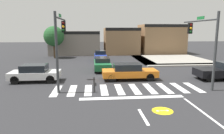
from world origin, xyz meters
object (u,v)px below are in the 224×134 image
(car_blue, at_px, (100,56))
(car_white, at_px, (35,73))
(car_orange, at_px, (129,71))
(car_green, at_px, (102,64))
(traffic_signal_southwest, at_px, (60,36))
(traffic_signal_southeast, at_px, (202,36))
(roadside_tree, at_px, (54,36))
(car_black, at_px, (223,71))

(car_blue, xyz_separation_m, car_white, (-5.98, -11.65, 0.03))
(car_white, bearing_deg, car_orange, 179.76)
(car_blue, relative_size, car_orange, 0.89)
(car_white, height_order, car_green, car_white)
(traffic_signal_southwest, bearing_deg, car_white, 55.68)
(car_orange, bearing_deg, car_blue, -79.99)
(car_blue, distance_m, car_green, 7.15)
(car_white, bearing_deg, traffic_signal_southeast, 171.46)
(traffic_signal_southwest, distance_m, roadside_tree, 17.60)
(car_green, relative_size, roadside_tree, 0.86)
(traffic_signal_southeast, distance_m, car_white, 13.98)
(traffic_signal_southeast, height_order, car_black, traffic_signal_southeast)
(car_white, relative_size, car_black, 0.94)
(roadside_tree, bearing_deg, traffic_signal_southwest, -78.25)
(car_black, bearing_deg, car_green, -26.40)
(car_blue, distance_m, car_orange, 11.86)
(car_blue, height_order, car_orange, car_blue)
(car_black, bearing_deg, car_orange, -4.57)
(car_black, distance_m, car_orange, 8.35)
(traffic_signal_southeast, height_order, car_orange, traffic_signal_southeast)
(traffic_signal_southeast, bearing_deg, car_green, 49.33)
(car_blue, xyz_separation_m, car_green, (-0.08, -7.15, 0.01))
(car_green, height_order, roadside_tree, roadside_tree)
(car_white, distance_m, car_black, 16.37)
(car_black, relative_size, car_orange, 0.91)
(roadside_tree, bearing_deg, car_green, -57.60)
(roadside_tree, bearing_deg, car_white, -85.92)
(traffic_signal_southwest, height_order, car_orange, traffic_signal_southwest)
(traffic_signal_southwest, bearing_deg, roadside_tree, 11.75)
(car_blue, height_order, car_black, car_black)
(traffic_signal_southwest, distance_m, car_orange, 6.60)
(traffic_signal_southwest, xyz_separation_m, roadside_tree, (-3.58, 17.22, -0.50))
(car_blue, distance_m, car_white, 13.09)
(car_white, bearing_deg, car_blue, -117.16)
(car_green, bearing_deg, car_orange, 25.32)
(car_white, bearing_deg, car_black, 177.56)
(car_blue, height_order, car_white, car_white)
(car_black, xyz_separation_m, roadside_tree, (-17.47, 16.23, 2.62))
(traffic_signal_southwest, xyz_separation_m, car_orange, (5.56, 1.66, -3.14))
(traffic_signal_southeast, height_order, roadside_tree, traffic_signal_southeast)
(traffic_signal_southwest, height_order, traffic_signal_southeast, traffic_signal_southeast)
(car_black, distance_m, roadside_tree, 23.99)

